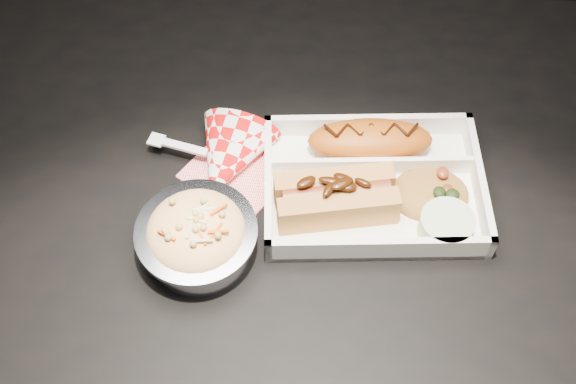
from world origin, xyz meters
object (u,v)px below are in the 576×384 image
(napkin_fork, at_px, (227,160))
(foil_coleslaw_cup, at_px, (197,235))
(dining_table, at_px, (313,264))
(fried_pastry, at_px, (370,140))
(food_tray, at_px, (372,187))
(hotdog, at_px, (336,196))

(napkin_fork, bearing_deg, foil_coleslaw_cup, -85.37)
(dining_table, relative_size, fried_pastry, 8.07)
(fried_pastry, bearing_deg, napkin_fork, -169.73)
(dining_table, xyz_separation_m, napkin_fork, (-0.11, 0.07, 0.11))
(food_tray, relative_size, napkin_fork, 1.47)
(dining_table, xyz_separation_m, hotdog, (0.02, 0.02, 0.12))
(dining_table, bearing_deg, food_tray, 37.90)
(fried_pastry, bearing_deg, hotdog, -114.49)
(fried_pastry, bearing_deg, food_tray, -85.73)
(food_tray, relative_size, hotdog, 1.83)
(dining_table, relative_size, foil_coleslaw_cup, 9.07)
(dining_table, bearing_deg, hotdog, 42.93)
(food_tray, height_order, fried_pastry, fried_pastry)
(dining_table, bearing_deg, foil_coleslaw_cup, -163.10)
(fried_pastry, relative_size, foil_coleslaw_cup, 1.12)
(hotdog, xyz_separation_m, napkin_fork, (-0.13, 0.05, -0.02))
(fried_pastry, height_order, napkin_fork, napkin_fork)
(foil_coleslaw_cup, bearing_deg, food_tray, 24.88)
(food_tray, distance_m, foil_coleslaw_cup, 0.21)
(hotdog, distance_m, napkin_fork, 0.14)
(food_tray, bearing_deg, hotdog, -149.23)
(dining_table, distance_m, food_tray, 0.13)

